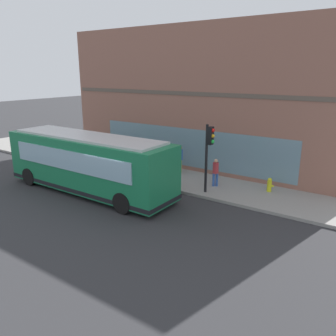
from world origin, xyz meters
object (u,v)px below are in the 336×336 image
pedestrian_near_hydrant (102,145)px  pedestrian_by_light_pole (216,171)px  newspaper_vending_box (105,154)px  city_bus_nearside (88,164)px  fire_hydrant (270,185)px  pedestrian_near_building_entrance (153,153)px  traffic_light_near_corner (209,146)px  pedestrian_walking_along_curb (180,157)px

pedestrian_near_hydrant → pedestrian_by_light_pole: bearing=-96.9°
newspaper_vending_box → pedestrian_near_hydrant: bearing=55.7°
city_bus_nearside → fire_hydrant: size_ratio=13.57×
pedestrian_near_hydrant → pedestrian_by_light_pole: 9.89m
pedestrian_near_hydrant → pedestrian_near_building_entrance: 4.94m
pedestrian_by_light_pole → pedestrian_near_building_entrance: 4.96m
fire_hydrant → pedestrian_by_light_pole: size_ratio=0.48×
city_bus_nearside → traffic_light_near_corner: size_ratio=2.83×
pedestrian_near_hydrant → pedestrian_walking_along_curb: bearing=-90.4°
fire_hydrant → pedestrian_near_hydrant: size_ratio=0.46×
city_bus_nearside → newspaper_vending_box: size_ratio=11.16×
city_bus_nearside → pedestrian_near_hydrant: (5.42, 4.49, -0.49)m
traffic_light_near_corner → pedestrian_near_building_entrance: bearing=69.1°
city_bus_nearside → traffic_light_near_corner: traffic_light_near_corner is taller
pedestrian_near_building_entrance → newspaper_vending_box: size_ratio=1.99×
pedestrian_walking_along_curb → pedestrian_by_light_pole: size_ratio=1.09×
pedestrian_by_light_pole → newspaper_vending_box: 8.98m
city_bus_nearside → pedestrian_by_light_pole: size_ratio=6.54×
pedestrian_walking_along_curb → newspaper_vending_box: pedestrian_walking_along_curb is taller
pedestrian_walking_along_curb → newspaper_vending_box: (-0.54, 5.95, -0.51)m
traffic_light_near_corner → newspaper_vending_box: 9.45m
fire_hydrant → city_bus_nearside: bearing=122.4°
city_bus_nearside → pedestrian_near_building_entrance: bearing=-5.0°
city_bus_nearside → pedestrian_near_building_entrance: 5.08m
pedestrian_walking_along_curb → city_bus_nearside: bearing=156.6°
pedestrian_walking_along_curb → pedestrian_near_building_entrance: 1.92m
fire_hydrant → pedestrian_near_hydrant: (0.32, 12.54, 0.55)m
pedestrian_walking_along_curb → newspaper_vending_box: 6.00m
city_bus_nearside → newspaper_vending_box: bearing=36.9°
traffic_light_near_corner → pedestrian_walking_along_curb: (2.24, 3.13, -1.51)m
pedestrian_near_hydrant → fire_hydrant: bearing=-91.5°
traffic_light_near_corner → pedestrian_walking_along_curb: size_ratio=2.11×
fire_hydrant → pedestrian_by_light_pole: pedestrian_by_light_pole is taller
pedestrian_walking_along_curb → pedestrian_near_building_entrance: bearing=99.8°
pedestrian_near_hydrant → newspaper_vending_box: 1.15m
city_bus_nearside → pedestrian_near_building_entrance: city_bus_nearside is taller
pedestrian_walking_along_curb → traffic_light_near_corner: bearing=-125.6°
pedestrian_by_light_pole → newspaper_vending_box: pedestrian_by_light_pole is taller
traffic_light_near_corner → pedestrian_near_building_entrance: traffic_light_near_corner is taller
fire_hydrant → newspaper_vending_box: 11.68m
pedestrian_near_hydrant → city_bus_nearside: bearing=-140.4°
pedestrian_walking_along_curb → pedestrian_near_building_entrance: pedestrian_near_building_entrance is taller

